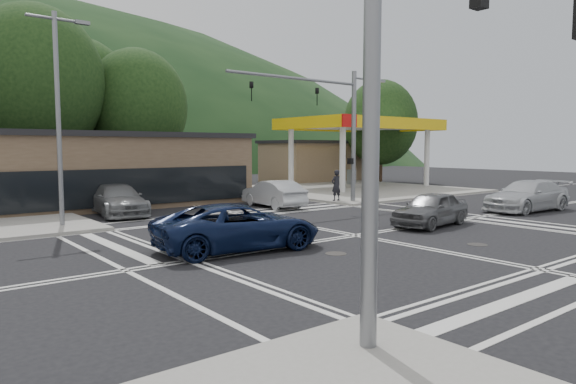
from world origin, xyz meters
TOP-DOWN VIEW (x-y plane):
  - ground at (0.00, 0.00)m, footprint 120.00×120.00m
  - sidewalk_ne at (15.00, 15.00)m, footprint 16.00×16.00m
  - gas_station_canopy at (16.99, 15.99)m, footprint 12.32×8.34m
  - convenience_store at (20.00, 25.00)m, footprint 10.00×6.00m
  - commercial_row at (-8.00, 17.00)m, footprint 24.00×8.00m
  - tree_n_b at (-6.00, 24.00)m, footprint 9.00×9.00m
  - tree_n_c at (1.00, 24.00)m, footprint 7.60×7.60m
  - tree_n_e at (-2.00, 28.00)m, footprint 8.40×8.40m
  - tree_ne at (24.00, 20.00)m, footprint 7.20×7.20m
  - streetlight_nw at (-8.44, 9.00)m, footprint 2.50×0.25m
  - signal_mast_ne at (6.95, 8.20)m, footprint 11.65×0.30m
  - signal_mast_sw at (-6.39, -8.20)m, footprint 9.14×0.28m
  - car_blue_west at (-5.13, 0.50)m, footprint 5.94×3.31m
  - car_grey_center at (4.34, -0.30)m, footprint 4.62×2.37m
  - car_silver_east at (12.87, -0.30)m, footprint 5.83×2.76m
  - car_queue_a at (3.19, 9.66)m, footprint 2.02×4.82m
  - car_queue_b at (1.00, 19.72)m, footprint 2.29×4.72m
  - car_northbound at (-5.08, 11.78)m, footprint 2.76×5.56m
  - pedestrian at (7.50, 8.96)m, footprint 0.70×0.47m

SIDE VIEW (x-z plane):
  - ground at x=0.00m, z-range 0.00..0.00m
  - sidewalk_ne at x=15.00m, z-range 0.00..0.15m
  - car_grey_center at x=4.34m, z-range 0.00..1.50m
  - car_queue_a at x=3.19m, z-range 0.00..1.55m
  - car_queue_b at x=1.00m, z-range 0.00..1.55m
  - car_northbound at x=-5.08m, z-range 0.00..1.55m
  - car_blue_west at x=-5.13m, z-range 0.00..1.57m
  - car_silver_east at x=12.87m, z-range 0.00..1.64m
  - pedestrian at x=7.50m, z-range 0.15..2.05m
  - convenience_store at x=20.00m, z-range 0.00..3.80m
  - commercial_row at x=-8.00m, z-range 0.00..4.00m
  - gas_station_canopy at x=16.99m, z-range 2.17..7.92m
  - streetlight_nw at x=-8.44m, z-range 0.55..9.55m
  - signal_mast_ne at x=6.95m, z-range 1.07..9.07m
  - signal_mast_sw at x=-6.39m, z-range 1.12..9.12m
  - tree_ne at x=24.00m, z-range 0.85..10.84m
  - tree_n_c at x=1.00m, z-range 1.06..11.93m
  - tree_n_e at x=-2.00m, z-range 1.15..13.13m
  - tree_n_b at x=-6.00m, z-range 1.30..14.28m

